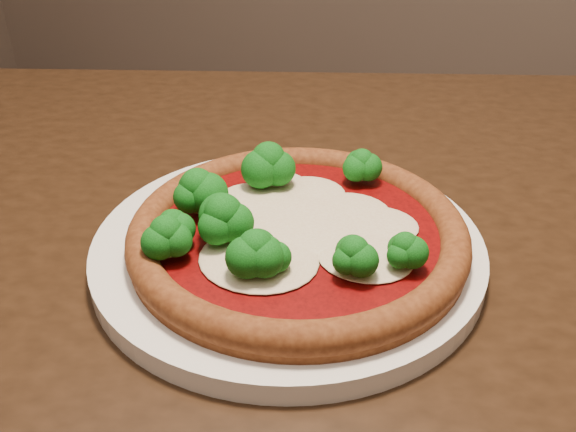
% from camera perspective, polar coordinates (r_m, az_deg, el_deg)
% --- Properties ---
extents(dining_table, '(1.48, 1.26, 0.75)m').
position_cam_1_polar(dining_table, '(0.60, 2.78, -10.00)').
color(dining_table, black).
rests_on(dining_table, floor).
extents(plate, '(0.32, 0.32, 0.02)m').
position_cam_1_polar(plate, '(0.53, -0.00, -2.82)').
color(plate, white).
rests_on(plate, dining_table).
extents(pizza, '(0.27, 0.27, 0.06)m').
position_cam_1_polar(pizza, '(0.51, 0.24, -1.14)').
color(pizza, brown).
rests_on(pizza, plate).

